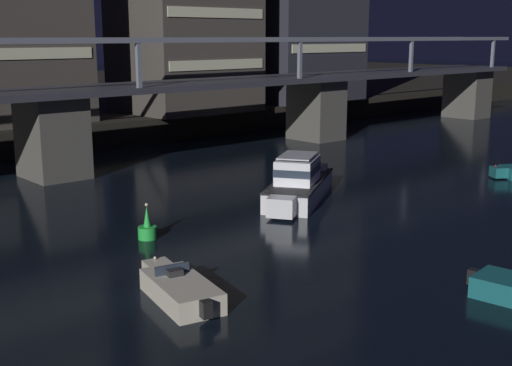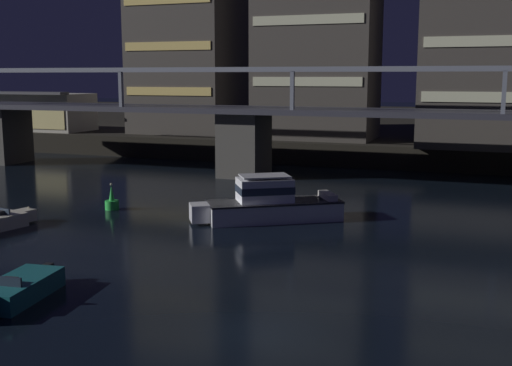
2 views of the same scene
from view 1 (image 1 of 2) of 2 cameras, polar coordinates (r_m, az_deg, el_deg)
The scene contains 4 objects.
river_bridge at distance 53.80m, azimuth -4.40°, elevation 6.79°, with size 84.10×6.40×9.38m.
cabin_cruiser_near_left at distance 39.06m, azimuth 3.65°, elevation -0.03°, with size 8.80×6.67×2.79m.
speedboat_near_center at distance 24.90m, azimuth -6.61°, elevation -8.98°, with size 2.61×5.21×1.16m.
channel_buoy at distance 32.26m, azimuth -9.29°, elevation -3.92°, with size 0.90×0.90×1.76m.
Camera 1 is at (-32.41, -10.41, 9.49)m, focal length 46.71 mm.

